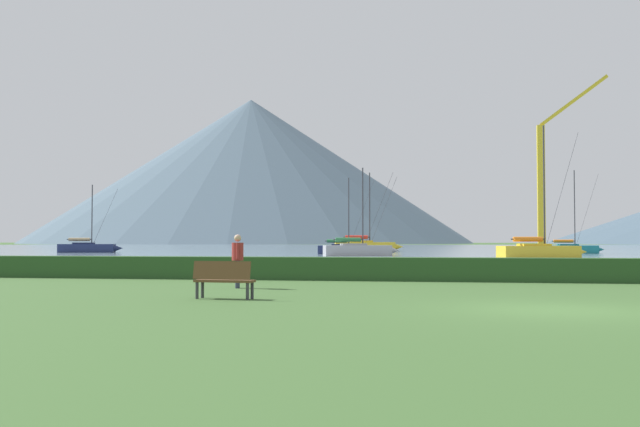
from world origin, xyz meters
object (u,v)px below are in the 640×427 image
object	(u,v)px
sailboat_slip_0	(366,246)
sailboat_slip_2	(571,248)
park_bench_under_tree	(223,278)
sailboat_slip_3	(358,249)
sailboat_slip_9	(345,249)
sailboat_slip_8	(540,250)
sailboat_slip_1	(88,247)
dock_crane	(544,194)
person_seated_viewer	(238,256)

from	to	relation	value
sailboat_slip_0	sailboat_slip_2	size ratio (longest dim) A/B	1.12
park_bench_under_tree	sailboat_slip_3	bearing A→B (deg)	98.67
sailboat_slip_0	sailboat_slip_3	bearing A→B (deg)	-97.40
sailboat_slip_3	sailboat_slip_9	bearing A→B (deg)	87.19
sailboat_slip_8	sailboat_slip_9	xyz separation A→B (m)	(-18.84, 17.20, -0.08)
sailboat_slip_3	sailboat_slip_9	world-z (taller)	sailboat_slip_3
sailboat_slip_1	sailboat_slip_8	world-z (taller)	sailboat_slip_8
sailboat_slip_0	sailboat_slip_3	xyz separation A→B (m)	(2.67, -28.93, -0.15)
sailboat_slip_8	sailboat_slip_3	bearing A→B (deg)	138.89
sailboat_slip_3	dock_crane	distance (m)	24.13
sailboat_slip_9	person_seated_viewer	bearing A→B (deg)	-94.39
sailboat_slip_9	sailboat_slip_8	bearing A→B (deg)	-51.85
sailboat_slip_1	park_bench_under_tree	xyz separation A→B (m)	(38.70, -67.21, -0.10)
sailboat_slip_0	park_bench_under_tree	xyz separation A→B (m)	(6.05, -82.22, -0.23)
sailboat_slip_2	sailboat_slip_0	bearing A→B (deg)	148.24
sailboat_slip_9	dock_crane	size ratio (longest dim) A/B	0.43
dock_crane	sailboat_slip_0	bearing A→B (deg)	144.88
sailboat_slip_0	sailboat_slip_2	distance (m)	27.44
sailboat_slip_2	park_bench_under_tree	size ratio (longest dim) A/B	6.18
park_bench_under_tree	dock_crane	xyz separation A→B (m)	(15.54, 67.03, 6.05)
sailboat_slip_2	person_seated_viewer	bearing A→B (deg)	-113.87
sailboat_slip_3	person_seated_viewer	bearing A→B (deg)	-105.08
sailboat_slip_0	sailboat_slip_8	bearing A→B (deg)	-75.13
park_bench_under_tree	sailboat_slip_8	bearing A→B (deg)	79.69
sailboat_slip_8	park_bench_under_tree	bearing A→B (deg)	-122.81
sailboat_slip_2	dock_crane	world-z (taller)	dock_crane
sailboat_slip_1	sailboat_slip_9	xyz separation A→B (m)	(32.57, -3.76, -0.07)
sailboat_slip_8	park_bench_under_tree	world-z (taller)	sailboat_slip_8
sailboat_slip_9	person_seated_viewer	xyz separation A→B (m)	(5.25, -59.21, 0.41)
sailboat_slip_0	person_seated_viewer	bearing A→B (deg)	-98.88
sailboat_slip_1	dock_crane	world-z (taller)	dock_crane
sailboat_slip_1	sailboat_slip_9	size ratio (longest dim) A/B	0.99
sailboat_slip_2	sailboat_slip_8	size ratio (longest dim) A/B	0.86
sailboat_slip_8	dock_crane	xyz separation A→B (m)	(2.84, 20.78, 5.94)
sailboat_slip_8	dock_crane	size ratio (longest dim) A/B	0.57
sailboat_slip_2	person_seated_viewer	size ratio (longest dim) A/B	5.78
sailboat_slip_8	sailboat_slip_9	bearing A→B (deg)	120.15
sailboat_slip_3	park_bench_under_tree	size ratio (longest dim) A/B	5.52
sailboat_slip_0	dock_crane	bearing A→B (deg)	-47.79
sailboat_slip_2	sailboat_slip_9	world-z (taller)	sailboat_slip_2
sailboat_slip_1	sailboat_slip_2	distance (m)	57.75
sailboat_slip_1	sailboat_slip_2	bearing A→B (deg)	-12.80
sailboat_slip_8	sailboat_slip_1	bearing A→B (deg)	140.36
sailboat_slip_1	person_seated_viewer	size ratio (longest dim) A/B	5.08
sailboat_slip_8	person_seated_viewer	size ratio (longest dim) A/B	6.73
sailboat_slip_2	park_bench_under_tree	xyz separation A→B (m)	(-18.93, -70.86, -0.04)
sailboat_slip_2	sailboat_slip_3	distance (m)	28.40
sailboat_slip_0	sailboat_slip_3	size ratio (longest dim) A/B	1.26
sailboat_slip_0	dock_crane	size ratio (longest dim) A/B	0.54
sailboat_slip_8	sailboat_slip_9	size ratio (longest dim) A/B	1.32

